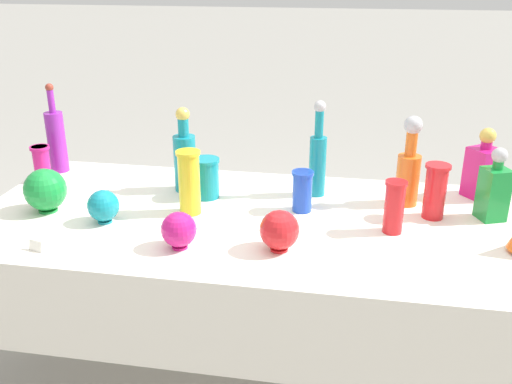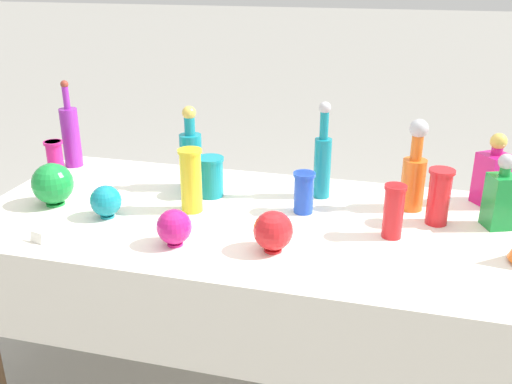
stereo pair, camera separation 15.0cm
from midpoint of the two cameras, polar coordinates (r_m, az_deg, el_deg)
name	(u,v)px [view 2 (the right image)]	position (r m, az deg, el deg)	size (l,w,h in m)	color
ground_plane	(256,384)	(2.49, 1.82, -18.70)	(40.00, 40.00, 0.00)	gray
display_table	(253,236)	(2.06, 1.82, -4.49)	(2.06, 0.94, 0.76)	white
tall_bottle_0	(323,160)	(2.22, 8.60, 3.19)	(0.07, 0.07, 0.38)	teal
tall_bottle_1	(414,173)	(2.19, 17.43, 1.84)	(0.09, 0.09, 0.35)	orange
tall_bottle_2	(191,156)	(2.30, -4.67, 3.62)	(0.09, 0.09, 0.34)	teal
tall_bottle_3	(71,135)	(2.66, -16.51, 5.50)	(0.08, 0.08, 0.39)	purple
square_decanter_0	(493,175)	(2.35, 24.33, 1.52)	(0.15, 0.15, 0.28)	#C61972
square_decanter_1	(501,197)	(2.16, 25.11, -0.46)	(0.11, 0.11, 0.27)	#198C38
slender_vase_0	(439,195)	(2.11, 19.81, -0.31)	(0.09, 0.09, 0.20)	red
slender_vase_1	(55,157)	(2.57, -17.93, 3.35)	(0.08, 0.08, 0.15)	#C61972
slender_vase_2	(211,175)	(2.23, -2.66, 1.65)	(0.11, 0.11, 0.16)	teal
slender_vase_3	(191,179)	(2.08, -4.53, 1.26)	(0.09, 0.09, 0.24)	yellow
slender_vase_4	(394,210)	(1.96, 15.74, -1.75)	(0.07, 0.07, 0.19)	red
slender_vase_5	(304,191)	(2.10, 6.85, 0.07)	(0.08, 0.08, 0.16)	blue
round_bowl_0	(106,201)	(2.10, -12.82, -0.92)	(0.11, 0.11, 0.12)	teal
round_bowl_1	(273,231)	(1.81, 4.10, -3.93)	(0.13, 0.13, 0.14)	red
round_bowl_2	(174,227)	(1.86, -5.91, -3.53)	(0.12, 0.12, 0.12)	#C61972
round_bowl_3	(53,184)	(2.26, -17.90, 0.77)	(0.16, 0.16, 0.16)	#198C38
price_tag_left	(37,238)	(1.99, -19.11, -4.37)	(0.05, 0.01, 0.04)	white
cardboard_box_behind_left	(315,248)	(3.21, 7.22, -5.59)	(0.45, 0.34, 0.36)	tan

